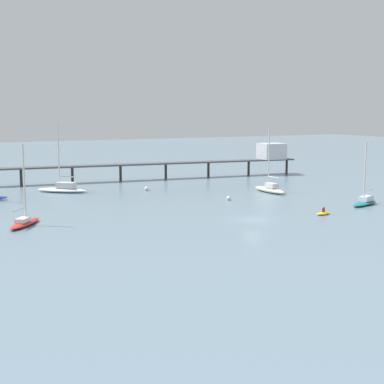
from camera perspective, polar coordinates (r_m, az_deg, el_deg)
ground_plane at (r=68.11m, az=6.27°, el=-2.88°), size 400.00×400.00×0.00m
pier at (r=111.56m, az=1.14°, el=3.58°), size 75.15×13.74×6.64m
sailboat_cream at (r=91.51m, az=8.10°, el=0.39°), size 2.03×7.81×10.74m
sailboat_white at (r=93.27m, az=-13.25°, el=0.40°), size 8.24×7.59×11.16m
sailboat_red at (r=66.84m, az=-17.02°, el=-2.89°), size 5.40×6.31×9.55m
sailboat_teal at (r=82.27m, az=17.54°, el=-0.87°), size 6.77×4.03×9.05m
dinghy_yellow at (r=72.93m, az=13.49°, el=-2.14°), size 2.29×1.18×1.14m
mooring_buoy_far at (r=93.00m, az=-4.75°, el=0.36°), size 0.74×0.74×0.74m
mooring_buoy_mid at (r=82.78m, az=3.83°, el=-0.64°), size 0.65×0.65×0.65m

